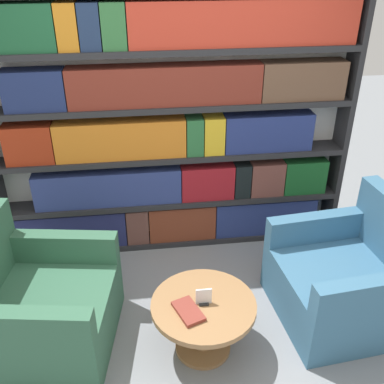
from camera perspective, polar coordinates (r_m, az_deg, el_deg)
ground_plane at (r=3.43m, az=0.40°, el=-20.45°), size 14.00×14.00×0.00m
bookshelf at (r=3.99m, az=-2.38°, el=7.54°), size 3.17×0.30×2.31m
armchair_left at (r=3.49m, az=-18.82°, el=-13.79°), size 1.07×1.07×0.96m
armchair_right at (r=3.73m, az=19.05°, el=-10.62°), size 1.01×1.01×0.96m
coffee_table at (r=3.27m, az=1.45°, el=-15.53°), size 0.73×0.73×0.44m
table_sign at (r=3.15m, az=1.50°, el=-13.27°), size 0.11×0.06×0.13m
stray_book at (r=3.11m, az=-0.48°, el=-14.90°), size 0.22×0.28×0.03m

